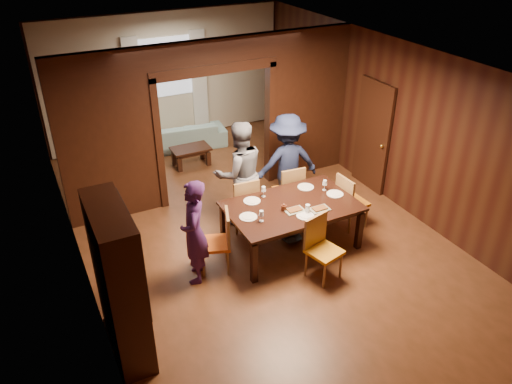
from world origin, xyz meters
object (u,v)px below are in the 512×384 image
sofa (183,135)px  chair_near (325,250)px  dining_table (291,225)px  chair_right (353,201)px  chair_far_r (288,189)px  chair_left (215,242)px  person_purple (194,232)px  person_navy (287,163)px  chair_far_l (242,202)px  hutch (119,283)px  coffee_table (191,156)px  person_grey (239,174)px

sofa → chair_near: 5.33m
dining_table → chair_right: size_ratio=2.09×
chair_right → chair_far_r: same height
chair_left → chair_far_r: same height
person_purple → person_navy: person_navy is taller
sofa → chair_left: 4.54m
chair_far_r → person_navy: bearing=-108.1°
person_navy → chair_far_l: (-0.99, -0.25, -0.41)m
chair_near → hutch: 2.95m
chair_far_r → chair_far_l: bearing=7.2°
coffee_table → chair_far_l: chair_far_l is taller
chair_far_r → sofa: bearing=-73.8°
dining_table → hutch: size_ratio=1.01×
person_navy → person_purple: bearing=36.4°
chair_far_l → chair_right: bearing=158.8°
sofa → person_grey: bearing=94.5°
sofa → hutch: bearing=71.0°
chair_far_l → chair_near: size_ratio=1.00×
person_purple → chair_left: size_ratio=1.65×
person_grey → chair_near: (0.44, -1.94, -0.43)m
coffee_table → chair_right: size_ratio=0.82×
person_grey → person_navy: bearing=-173.8°
person_grey → chair_far_r: 0.97m
sofa → chair_far_l: chair_far_l is taller
coffee_table → person_grey: bearing=-89.7°
dining_table → hutch: bearing=-161.9°
dining_table → chair_near: 0.91m
chair_right → chair_far_r: (-0.78, 0.83, 0.00)m
person_grey → dining_table: (0.41, -1.04, -0.54)m
dining_table → coffee_table: 3.48m
chair_near → person_purple: bearing=139.3°
chair_left → chair_far_l: size_ratio=1.00×
chair_left → chair_far_l: (0.85, 0.84, 0.00)m
chair_right → person_purple: bearing=89.1°
hutch → chair_near: bearing=0.7°
person_purple → sofa: size_ratio=0.83×
person_purple → chair_far_r: bearing=136.9°
person_grey → sofa: person_grey is taller
chair_far_l → person_grey: bearing=-98.6°
person_purple → chair_near: person_purple is taller
person_purple → chair_far_r: 2.31m
dining_table → chair_left: 1.32m
chair_right → chair_near: (-1.19, -0.95, 0.00)m
chair_right → chair_near: bearing=125.1°
dining_table → chair_left: bearing=-179.8°
sofa → dining_table: 4.42m
person_purple → chair_right: person_purple is taller
chair_right → chair_far_l: (-1.68, 0.79, 0.00)m
person_purple → chair_right: size_ratio=1.65×
coffee_table → chair_left: size_ratio=0.82×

